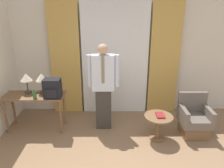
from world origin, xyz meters
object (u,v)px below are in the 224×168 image
table_lamp_left (26,79)px  bottle_near_edge (35,95)px  backpack (52,88)px  person (103,84)px  side_table (158,123)px  book (160,115)px  table_lamp_right (41,79)px  desk (35,101)px  armchair (194,119)px

table_lamp_left → bottle_near_edge: size_ratio=2.30×
table_lamp_left → backpack: (0.57, -0.22, -0.12)m
person → side_table: (1.05, -0.44, -0.63)m
table_lamp_left → bottle_near_edge: table_lamp_left is taller
bottle_near_edge → book: bearing=-5.9°
table_lamp_left → table_lamp_right: size_ratio=1.00×
bottle_near_edge → book: (2.39, -0.25, -0.31)m
desk → backpack: size_ratio=3.23×
table_lamp_right → backpack: 0.36m
table_lamp_right → book: (2.32, -0.53, -0.55)m
table_lamp_left → side_table: bearing=-11.6°
bottle_near_edge → table_lamp_right: bearing=75.1°
side_table → book: book is taller
side_table → table_lamp_right: bearing=166.9°
table_lamp_right → bottle_near_edge: table_lamp_right is taller
book → backpack: bearing=171.4°
table_lamp_right → backpack: (0.26, -0.22, -0.12)m
bottle_near_edge → book: size_ratio=0.78×
table_lamp_left → armchair: (3.35, -0.35, -0.75)m
desk → armchair: (3.19, -0.24, -0.31)m
desk → table_lamp_left: (-0.15, 0.11, 0.43)m
bottle_near_edge → backpack: backpack is taller
side_table → bottle_near_edge: bearing=174.0°
bottle_near_edge → side_table: bearing=-6.0°
armchair → side_table: 0.77m
person → armchair: bearing=-8.0°
table_lamp_right → bottle_near_edge: bearing=-104.9°
desk → bottle_near_edge: 0.27m
table_lamp_left → bottle_near_edge: bearing=-50.9°
table_lamp_left → table_lamp_right: bearing=0.0°
bottle_near_edge → book: 2.43m
backpack → book: size_ratio=1.61×
table_lamp_left → person: 1.55m
person → side_table: bearing=-22.7°
table_lamp_left → backpack: size_ratio=1.11×
bottle_near_edge → backpack: 0.36m
backpack → side_table: (2.03, -0.31, -0.60)m
person → book: (1.07, -0.43, -0.46)m
table_lamp_left → book: (2.62, -0.53, -0.55)m
bottle_near_edge → armchair: bottle_near_edge is taller
side_table → book: size_ratio=2.33×
armchair → side_table: (-0.75, -0.18, 0.02)m
backpack → armchair: (2.78, -0.13, -0.62)m
person → book: person is taller
backpack → book: bearing=-8.6°
desk → person: bearing=0.8°
bottle_near_edge → side_table: 2.43m
side_table → book: 0.18m
table_lamp_right → side_table: bearing=-13.1°
bottle_near_edge → armchair: 3.16m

